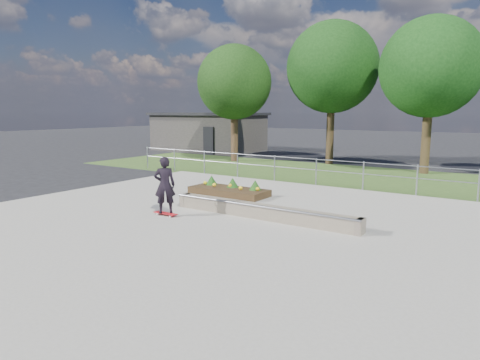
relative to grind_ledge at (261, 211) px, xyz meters
name	(u,v)px	position (x,y,z in m)	size (l,w,h in m)	color
ground	(204,226)	(-1.03, -1.38, -0.26)	(120.00, 120.00, 0.00)	black
grass_verge	(345,176)	(-1.03, 9.62, -0.25)	(30.00, 8.00, 0.02)	#334D1F
concrete_slab	(204,224)	(-1.03, -1.38, -0.23)	(15.00, 15.00, 0.06)	gray
fence	(316,168)	(-1.03, 6.12, 0.51)	(20.06, 0.06, 1.20)	#999DA2
building	(208,131)	(-15.03, 16.61, 1.25)	(8.40, 5.40, 3.00)	#302D2B
tree_far_left	(234,83)	(-9.03, 11.62, 4.59)	(4.55, 4.55, 7.15)	#372316
tree_mid_left	(332,68)	(-3.53, 13.62, 5.34)	(5.25, 5.25, 8.25)	black
tree_mid_right	(431,68)	(1.97, 12.62, 4.97)	(4.90, 4.90, 7.70)	#342514
grind_ledge	(261,211)	(0.00, 0.00, 0.00)	(6.00, 0.44, 0.43)	#6A5E4E
planter_bed	(229,190)	(-2.85, 2.39, -0.02)	(3.00, 1.20, 0.61)	black
skateboarder	(165,185)	(-2.55, -1.32, 0.72)	(0.80, 0.71, 1.77)	white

